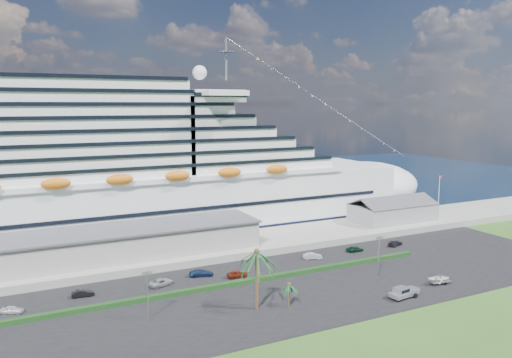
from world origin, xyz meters
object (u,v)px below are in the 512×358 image
boat_trailer (441,279)px  parked_car_3 (201,273)px  pickup_truck (404,292)px  cruise_ship (118,175)px

boat_trailer → parked_car_3: bearing=148.3°
pickup_truck → boat_trailer: pickup_truck is taller
parked_car_3 → boat_trailer: bearing=-106.5°
cruise_ship → boat_trailer: size_ratio=32.82×
parked_car_3 → boat_trailer: size_ratio=0.85×
cruise_ship → boat_trailer: (49.41, -65.23, -15.50)m
parked_car_3 → boat_trailer: 47.98m
parked_car_3 → pickup_truck: 40.17m
cruise_ship → pickup_truck: 78.91m
parked_car_3 → pickup_truck: pickup_truck is taller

